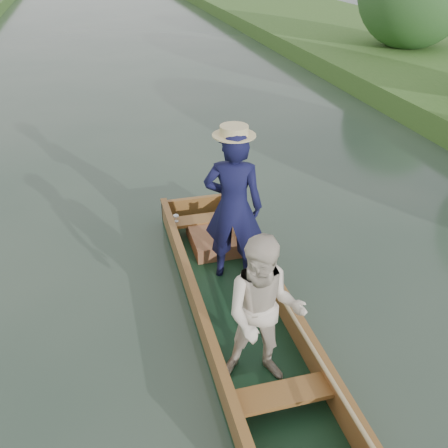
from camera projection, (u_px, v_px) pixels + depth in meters
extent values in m
plane|color=#283D30|center=(236.00, 312.00, 6.26)|extent=(120.00, 120.00, 0.00)
cylinder|color=#47331E|center=(408.00, 34.00, 17.87)|extent=(0.44, 0.44, 2.03)
sphere|color=#285321|center=(423.00, 2.00, 17.75)|extent=(2.20, 2.20, 2.20)
cube|color=black|center=(236.00, 310.00, 6.24)|extent=(1.10, 5.00, 0.08)
cube|color=brown|center=(196.00, 304.00, 6.03)|extent=(0.08, 5.00, 0.32)
cube|color=brown|center=(275.00, 291.00, 6.25)|extent=(0.08, 5.00, 0.32)
cube|color=brown|center=(195.00, 206.00, 8.20)|extent=(1.10, 0.08, 0.32)
cube|color=brown|center=(195.00, 292.00, 5.94)|extent=(0.10, 5.00, 0.04)
cube|color=brown|center=(276.00, 279.00, 6.16)|extent=(0.10, 5.00, 0.04)
cube|color=brown|center=(203.00, 219.00, 7.70)|extent=(0.94, 0.30, 0.05)
cube|color=brown|center=(282.00, 394.00, 4.77)|extent=(0.94, 0.30, 0.05)
imported|color=#121239|center=(233.00, 207.00, 6.33)|extent=(0.88, 0.73, 2.07)
cylinder|color=beige|center=(234.00, 132.00, 5.83)|extent=(0.52, 0.52, 0.12)
imported|color=beige|center=(264.00, 313.00, 4.84)|extent=(0.98, 0.86, 1.69)
cube|color=maroon|center=(219.00, 238.00, 7.44)|extent=(0.85, 0.90, 0.22)
sphere|color=#A28F55|center=(239.00, 226.00, 7.31)|extent=(0.20, 0.20, 0.20)
sphere|color=#A28F55|center=(240.00, 218.00, 7.23)|extent=(0.15, 0.15, 0.15)
sphere|color=#A28F55|center=(236.00, 214.00, 7.18)|extent=(0.06, 0.06, 0.06)
sphere|color=#A28F55|center=(243.00, 213.00, 7.21)|extent=(0.06, 0.06, 0.06)
sphere|color=#A28F55|center=(241.00, 221.00, 7.18)|extent=(0.06, 0.06, 0.06)
sphere|color=#A28F55|center=(234.00, 226.00, 7.26)|extent=(0.07, 0.07, 0.07)
sphere|color=#A28F55|center=(245.00, 224.00, 7.30)|extent=(0.07, 0.07, 0.07)
sphere|color=#A28F55|center=(236.00, 233.00, 7.32)|extent=(0.08, 0.08, 0.08)
sphere|color=#A28F55|center=(243.00, 232.00, 7.34)|extent=(0.08, 0.08, 0.08)
cylinder|color=silver|center=(176.00, 221.00, 7.59)|extent=(0.07, 0.07, 0.01)
cylinder|color=silver|center=(176.00, 219.00, 7.57)|extent=(0.01, 0.01, 0.08)
ellipsoid|color=silver|center=(176.00, 216.00, 7.55)|extent=(0.09, 0.09, 0.05)
cylinder|color=tan|center=(283.00, 300.00, 5.74)|extent=(0.04, 4.09, 0.19)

